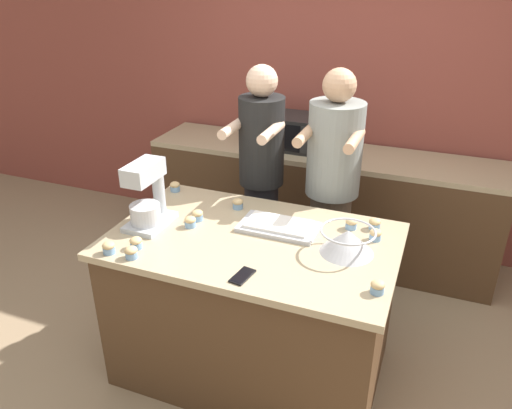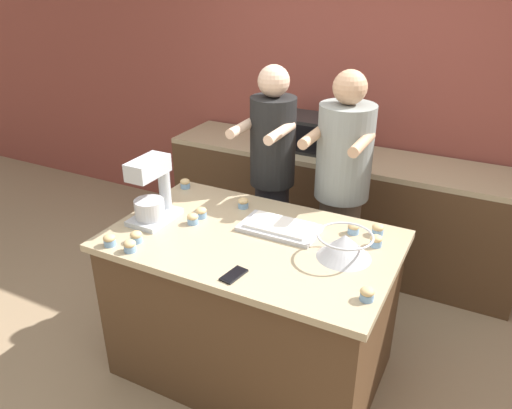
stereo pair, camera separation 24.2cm
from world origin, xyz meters
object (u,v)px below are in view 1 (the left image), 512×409
(person_right, at_px, (331,194))
(mixing_bowl, at_px, (347,241))
(cupcake_0, at_px, (136,243))
(baking_tray, at_px, (279,226))
(cell_phone, at_px, (242,276))
(cupcake_7, at_px, (175,186))
(cupcake_3, at_px, (378,287))
(cupcake_5, at_px, (190,222))
(cupcake_10, at_px, (375,235))
(stand_mixer, at_px, (147,198))
(microwave_oven, at_px, (290,131))
(cupcake_1, at_px, (375,224))
(cupcake_6, at_px, (351,223))
(cupcake_2, at_px, (109,248))
(cupcake_9, at_px, (131,252))
(person_left, at_px, (261,182))
(cupcake_8, at_px, (238,203))
(cupcake_4, at_px, (197,215))

(person_right, bearing_deg, mixing_bowl, -70.56)
(person_right, relative_size, cupcake_0, 26.17)
(baking_tray, xyz_separation_m, cell_phone, (-0.00, -0.51, -0.01))
(cupcake_7, bearing_deg, cupcake_3, -24.60)
(cupcake_5, distance_m, cupcake_10, 1.03)
(stand_mixer, xyz_separation_m, microwave_oven, (0.33, 1.56, -0.04))
(cupcake_1, height_order, cupcake_3, same)
(cupcake_3, relative_size, cupcake_5, 1.00)
(cupcake_0, height_order, cupcake_6, same)
(cupcake_2, bearing_deg, mixing_bowl, 21.83)
(cupcake_9, bearing_deg, person_left, 77.30)
(mixing_bowl, bearing_deg, baking_tray, 165.16)
(stand_mixer, distance_m, cupcake_0, 0.29)
(mixing_bowl, bearing_deg, cupcake_7, 163.89)
(cupcake_7, bearing_deg, cupcake_8, -9.91)
(cell_phone, relative_size, cupcake_7, 2.34)
(cupcake_10, bearing_deg, cupcake_1, 100.99)
(person_left, xyz_separation_m, person_right, (0.49, 0.00, -0.01))
(microwave_oven, relative_size, cupcake_10, 8.11)
(stand_mixer, relative_size, cupcake_3, 5.81)
(cupcake_0, bearing_deg, cupcake_8, 63.73)
(cupcake_4, height_order, cupcake_8, same)
(cupcake_7, relative_size, cupcake_9, 1.00)
(cupcake_1, relative_size, cupcake_4, 1.00)
(cupcake_1, distance_m, cupcake_9, 1.33)
(mixing_bowl, xyz_separation_m, cupcake_2, (-1.14, -0.46, -0.04))
(microwave_oven, bearing_deg, person_left, -87.26)
(cupcake_9, bearing_deg, cupcake_4, 76.18)
(cupcake_8, bearing_deg, cupcake_4, -124.60)
(cupcake_5, distance_m, cupcake_7, 0.51)
(cupcake_2, bearing_deg, cupcake_7, 95.14)
(person_left, distance_m, cupcake_9, 1.19)
(microwave_oven, relative_size, cupcake_7, 8.11)
(mixing_bowl, relative_size, cupcake_10, 4.38)
(cupcake_1, bearing_deg, cupcake_6, -159.03)
(cupcake_7, bearing_deg, baking_tray, -16.75)
(cupcake_1, bearing_deg, person_left, 154.53)
(baking_tray, distance_m, microwave_oven, 1.40)
(stand_mixer, height_order, baking_tray, stand_mixer)
(baking_tray, xyz_separation_m, cupcake_5, (-0.47, -0.16, 0.01))
(cupcake_0, height_order, cupcake_5, same)
(person_left, distance_m, cupcake_4, 0.68)
(person_left, height_order, cupcake_4, person_left)
(mixing_bowl, height_order, cupcake_6, mixing_bowl)
(cupcake_0, xyz_separation_m, cupcake_8, (0.31, 0.63, 0.00))
(cupcake_5, height_order, cupcake_6, same)
(microwave_oven, xyz_separation_m, cupcake_10, (0.89, -1.27, -0.10))
(mixing_bowl, distance_m, cupcake_9, 1.10)
(mixing_bowl, distance_m, microwave_oven, 1.65)
(person_left, xyz_separation_m, stand_mixer, (-0.37, -0.82, 0.18))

